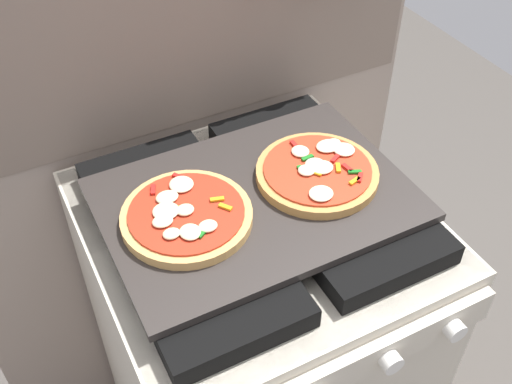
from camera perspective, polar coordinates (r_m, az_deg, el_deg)
name	(u,v)px	position (r m, az deg, el deg)	size (l,w,h in m)	color
kitchen_backsplash	(189,148)	(1.40, -6.21, 4.07)	(1.10, 0.09, 1.55)	gray
stove	(256,346)	(1.44, 0.03, -14.07)	(0.60, 0.64, 0.90)	beige
baking_tray	(256,199)	(1.09, 0.00, -0.70)	(0.54, 0.38, 0.02)	#2D2826
pizza_left	(186,215)	(1.04, -6.55, -2.13)	(0.22, 0.22, 0.03)	tan
pizza_right	(318,172)	(1.12, 5.75, 1.88)	(0.22, 0.22, 0.03)	#C18947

